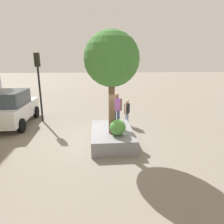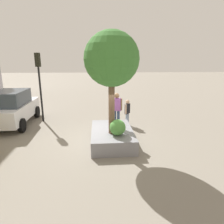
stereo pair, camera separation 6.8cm
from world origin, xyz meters
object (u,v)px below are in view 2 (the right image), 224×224
at_px(skateboard, 116,126).
at_px(skateboarder, 117,107).
at_px(planter_ledge, 112,136).
at_px(plaza_tree, 112,60).
at_px(police_car, 12,108).
at_px(pedestrian_crossing, 127,111).
at_px(traffic_light_corner, 39,76).

xyz_separation_m(skateboard, skateboarder, (-0.00, -0.00, 0.99)).
relative_size(planter_ledge, plaza_tree, 0.71).
relative_size(police_car, pedestrian_crossing, 2.91).
height_order(traffic_light_corner, pedestrian_crossing, traffic_light_corner).
bearing_deg(plaza_tree, traffic_light_corner, 45.24).
xyz_separation_m(skateboard, traffic_light_corner, (3.42, 4.62, 2.31)).
distance_m(plaza_tree, skateboarder, 2.47).
xyz_separation_m(plaza_tree, traffic_light_corner, (4.27, 4.31, -0.97)).
distance_m(skateboarder, pedestrian_crossing, 2.44).
bearing_deg(traffic_light_corner, skateboard, -126.46).
distance_m(plaza_tree, police_car, 7.58).
height_order(planter_ledge, police_car, police_car).
distance_m(planter_ledge, pedestrian_crossing, 2.86).
bearing_deg(pedestrian_crossing, skateboarder, 157.33).
bearing_deg(traffic_light_corner, police_car, 109.68).
distance_m(police_car, traffic_light_corner, 2.60).
bearing_deg(plaza_tree, skateboarder, -20.34).
xyz_separation_m(planter_ledge, skateboarder, (0.40, -0.26, 1.37)).
bearing_deg(police_car, plaza_tree, -121.66).
relative_size(skateboard, police_car, 0.17).
bearing_deg(planter_ledge, skateboard, -33.13).
height_order(skateboard, traffic_light_corner, traffic_light_corner).
height_order(police_car, traffic_light_corner, traffic_light_corner).
height_order(planter_ledge, traffic_light_corner, traffic_light_corner).
height_order(plaza_tree, pedestrian_crossing, plaza_tree).
distance_m(plaza_tree, pedestrian_crossing, 4.44).
bearing_deg(skateboard, skateboarder, -104.04).
height_order(police_car, pedestrian_crossing, police_car).
xyz_separation_m(plaza_tree, police_car, (3.68, 5.97, -2.88)).
relative_size(plaza_tree, skateboarder, 2.71).
height_order(plaza_tree, skateboard, plaza_tree).
xyz_separation_m(skateboarder, police_car, (2.82, 6.28, -0.59)).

